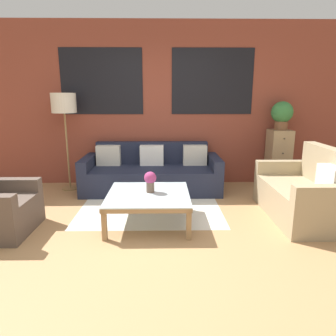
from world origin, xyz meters
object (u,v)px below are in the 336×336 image
(couch_dark, at_px, (152,174))
(floor_lamp, at_px, (64,107))
(potted_plant, at_px, (282,114))
(drawer_cabinet, at_px, (278,158))
(coffee_table, at_px, (148,197))
(flower_vase, at_px, (150,180))
(settee_vintage, at_px, (305,194))

(couch_dark, distance_m, floor_lamp, 1.80)
(potted_plant, bearing_deg, drawer_cabinet, -90.00)
(coffee_table, xyz_separation_m, floor_lamp, (-1.42, 1.46, 1.06))
(floor_lamp, bearing_deg, flower_vase, -44.06)
(couch_dark, xyz_separation_m, potted_plant, (2.21, 0.21, 0.98))
(coffee_table, bearing_deg, floor_lamp, 134.32)
(coffee_table, bearing_deg, settee_vintage, 4.39)
(potted_plant, relative_size, flower_vase, 1.84)
(coffee_table, bearing_deg, potted_plant, 35.86)
(settee_vintage, distance_m, floor_lamp, 3.85)
(couch_dark, xyz_separation_m, coffee_table, (0.01, -1.38, 0.05))
(floor_lamp, distance_m, drawer_cabinet, 3.74)
(settee_vintage, relative_size, coffee_table, 1.43)
(drawer_cabinet, relative_size, flower_vase, 3.79)
(floor_lamp, height_order, potted_plant, floor_lamp)
(flower_vase, bearing_deg, drawer_cabinet, 35.15)
(coffee_table, relative_size, flower_vase, 3.83)
(coffee_table, relative_size, potted_plant, 2.08)
(couch_dark, bearing_deg, flower_vase, -88.53)
(settee_vintage, distance_m, potted_plant, 1.73)
(coffee_table, xyz_separation_m, potted_plant, (2.20, 1.59, 0.93))
(couch_dark, height_order, settee_vintage, settee_vintage)
(couch_dark, relative_size, flower_vase, 8.64)
(flower_vase, bearing_deg, settee_vintage, 2.80)
(drawer_cabinet, height_order, potted_plant, potted_plant)
(coffee_table, distance_m, potted_plant, 2.87)
(couch_dark, bearing_deg, settee_vintage, -30.88)
(potted_plant, bearing_deg, coffee_table, -144.14)
(couch_dark, height_order, flower_vase, couch_dark)
(couch_dark, distance_m, settee_vintage, 2.38)
(coffee_table, height_order, drawer_cabinet, drawer_cabinet)
(coffee_table, height_order, potted_plant, potted_plant)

